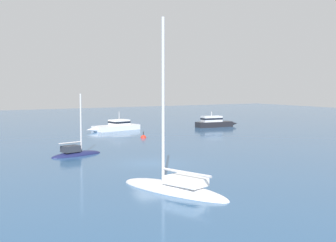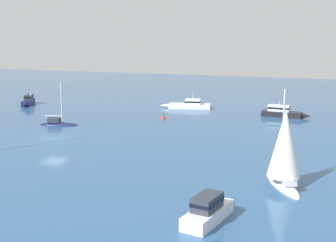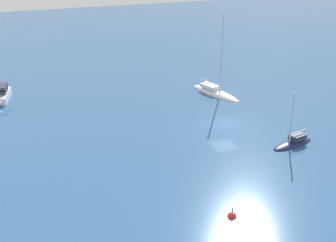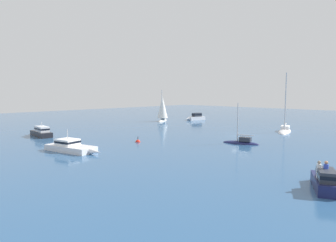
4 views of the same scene
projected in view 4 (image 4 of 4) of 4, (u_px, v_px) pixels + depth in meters
The scene contains 9 objects.
ground_plane at pixel (242, 135), 47.00m from camera, with size 160.00×160.00×0.00m, color #2D5684.
sailboat at pixel (162, 110), 69.51m from camera, with size 5.36×3.62×7.78m.
powerboat at pixel (71, 147), 34.44m from camera, with size 3.64×7.96×2.50m.
powerboat_1 at pixel (41, 132), 46.10m from camera, with size 2.13×6.73×2.22m.
powerboat_2 at pixel (196, 117), 72.95m from camera, with size 5.68×2.34×1.72m.
yacht at pixel (241, 143), 39.57m from camera, with size 2.58×5.07×5.69m.
motor_cruiser at pixel (324, 180), 21.00m from camera, with size 5.20×3.12×2.09m.
yacht_1 at pixel (285, 131), 51.26m from camera, with size 8.05×4.20×10.52m.
channel_buoy at pixel (138, 142), 40.87m from camera, with size 0.67×0.67×1.07m.
Camera 4 is at (41.70, 23.72, 6.80)m, focal length 32.08 mm.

